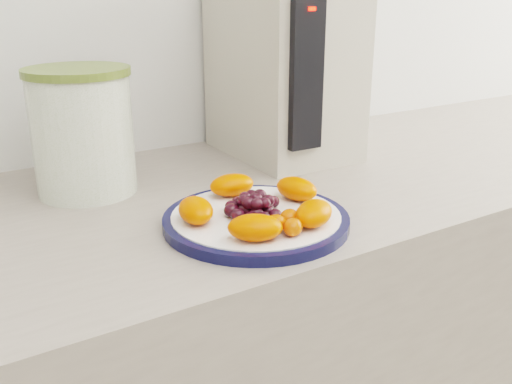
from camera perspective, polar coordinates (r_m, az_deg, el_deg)
plate_rim at (r=0.80m, az=-0.00°, el=-2.86°), size 0.26×0.26×0.01m
plate_face at (r=0.80m, az=-0.00°, el=-2.80°), size 0.24×0.24×0.02m
canister at (r=0.95m, az=-16.90°, el=5.44°), size 0.20×0.20×0.19m
canister_lid at (r=0.93m, az=-17.52°, el=11.43°), size 0.21×0.21×0.01m
appliance_body at (r=1.13m, az=2.73°, el=12.70°), size 0.21×0.29×0.35m
appliance_panel at (r=0.98m, az=5.00°, el=11.86°), size 0.06×0.02×0.26m
appliance_led at (r=0.96m, az=5.60°, el=17.77°), size 0.01×0.01×0.01m
fruit_plate at (r=0.79m, az=0.32°, el=-1.35°), size 0.23×0.22×0.03m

